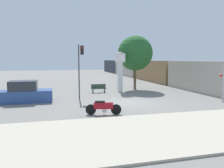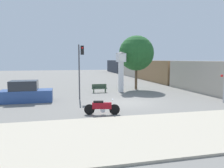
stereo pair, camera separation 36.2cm
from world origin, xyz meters
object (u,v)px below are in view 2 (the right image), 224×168
(motorcycle, at_px, (102,107))
(traffic_light, at_px, (81,62))
(parked_car, at_px, (26,93))
(clock_tower, at_px, (121,65))
(street_tree, at_px, (136,53))
(freight_train, at_px, (142,69))
(bench, at_px, (99,88))

(motorcycle, xyz_separation_m, traffic_light, (-0.78, 6.09, 2.84))
(traffic_light, relative_size, parked_car, 1.16)
(clock_tower, bearing_deg, street_tree, 33.31)
(clock_tower, xyz_separation_m, street_tree, (2.31, 1.52, 1.37))
(freight_train, bearing_deg, bench, -123.81)
(bench, bearing_deg, motorcycle, -99.01)
(motorcycle, xyz_separation_m, bench, (1.51, 9.50, 0.00))
(traffic_light, bearing_deg, street_tree, 35.16)
(motorcycle, height_order, bench, motorcycle)
(motorcycle, distance_m, bench, 9.61)
(street_tree, relative_size, bench, 3.99)
(traffic_light, bearing_deg, clock_tower, 36.03)
(motorcycle, bearing_deg, freight_train, 77.60)
(clock_tower, relative_size, parked_car, 1.05)
(traffic_light, xyz_separation_m, street_tree, (7.01, 4.93, 0.98))
(parked_car, bearing_deg, freight_train, 48.53)
(street_tree, height_order, bench, street_tree)
(freight_train, distance_m, traffic_light, 25.00)
(freight_train, relative_size, bench, 33.32)
(bench, height_order, parked_car, parked_car)
(traffic_light, height_order, bench, traffic_light)
(clock_tower, bearing_deg, parked_car, -158.21)
(motorcycle, xyz_separation_m, clock_tower, (3.92, 9.51, 2.45))
(street_tree, bearing_deg, clock_tower, -146.69)
(freight_train, bearing_deg, traffic_light, -123.83)
(clock_tower, xyz_separation_m, traffic_light, (-4.70, -3.42, 0.39))
(clock_tower, distance_m, bench, 3.43)
(parked_car, bearing_deg, bench, 28.11)
(street_tree, bearing_deg, traffic_light, -144.84)
(traffic_light, distance_m, parked_car, 5.32)
(motorcycle, distance_m, street_tree, 13.23)
(traffic_light, height_order, parked_car, traffic_light)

